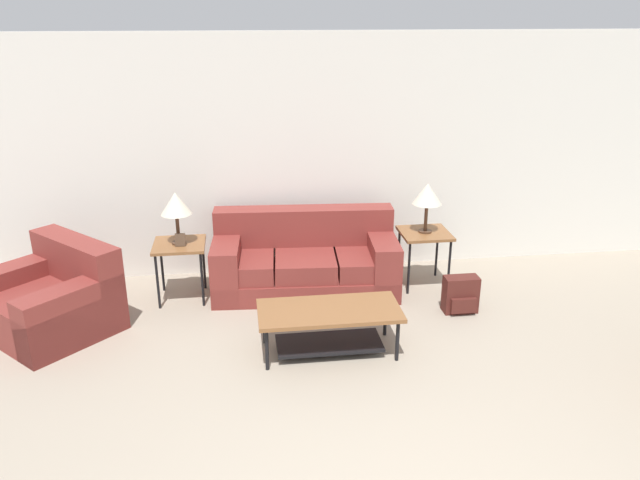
{
  "coord_description": "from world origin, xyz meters",
  "views": [
    {
      "loc": [
        -0.87,
        -2.29,
        2.81
      ],
      "look_at": [
        -0.16,
        3.06,
        0.8
      ],
      "focal_mm": 35.0,
      "sensor_mm": 36.0,
      "label": 1
    }
  ],
  "objects_px": {
    "couch": "(305,262)",
    "table_lamp_left": "(176,204)",
    "armchair": "(52,300)",
    "backpack": "(461,295)",
    "side_table_left": "(180,249)",
    "coffee_table": "(329,320)",
    "side_table_right": "(425,238)",
    "table_lamp_right": "(427,195)"
  },
  "relations": [
    {
      "from": "armchair",
      "to": "table_lamp_right",
      "type": "xyz_separation_m",
      "value": [
        3.68,
        0.5,
        0.73
      ]
    },
    {
      "from": "coffee_table",
      "to": "backpack",
      "type": "xyz_separation_m",
      "value": [
        1.39,
        0.58,
        -0.13
      ]
    },
    {
      "from": "couch",
      "to": "armchair",
      "type": "distance_m",
      "value": 2.48
    },
    {
      "from": "side_table_left",
      "to": "table_lamp_left",
      "type": "relative_size",
      "value": 1.13
    },
    {
      "from": "couch",
      "to": "coffee_table",
      "type": "relative_size",
      "value": 1.61
    },
    {
      "from": "side_table_left",
      "to": "coffee_table",
      "type": "bearing_deg",
      "value": -43.35
    },
    {
      "from": "armchair",
      "to": "table_lamp_left",
      "type": "relative_size",
      "value": 2.76
    },
    {
      "from": "side_table_right",
      "to": "side_table_left",
      "type": "bearing_deg",
      "value": 180.0
    },
    {
      "from": "table_lamp_left",
      "to": "couch",
      "type": "bearing_deg",
      "value": 3.05
    },
    {
      "from": "coffee_table",
      "to": "table_lamp_left",
      "type": "relative_size",
      "value": 2.3
    },
    {
      "from": "couch",
      "to": "armchair",
      "type": "relative_size",
      "value": 1.34
    },
    {
      "from": "side_table_right",
      "to": "backpack",
      "type": "relative_size",
      "value": 1.64
    },
    {
      "from": "table_lamp_left",
      "to": "backpack",
      "type": "bearing_deg",
      "value": -13.95
    },
    {
      "from": "armchair",
      "to": "backpack",
      "type": "height_order",
      "value": "armchair"
    },
    {
      "from": "couch",
      "to": "side_table_left",
      "type": "relative_size",
      "value": 3.26
    },
    {
      "from": "side_table_left",
      "to": "backpack",
      "type": "height_order",
      "value": "side_table_left"
    },
    {
      "from": "side_table_left",
      "to": "table_lamp_left",
      "type": "xyz_separation_m",
      "value": [
        0.0,
        0.0,
        0.47
      ]
    },
    {
      "from": "side_table_right",
      "to": "table_lamp_left",
      "type": "distance_m",
      "value": 2.58
    },
    {
      "from": "armchair",
      "to": "coffee_table",
      "type": "height_order",
      "value": "armchair"
    },
    {
      "from": "armchair",
      "to": "side_table_left",
      "type": "xyz_separation_m",
      "value": [
        1.14,
        0.5,
        0.25
      ]
    },
    {
      "from": "armchair",
      "to": "backpack",
      "type": "xyz_separation_m",
      "value": [
        3.86,
        -0.18,
        -0.11
      ]
    },
    {
      "from": "table_lamp_left",
      "to": "side_table_right",
      "type": "bearing_deg",
      "value": 0.0
    },
    {
      "from": "couch",
      "to": "table_lamp_left",
      "type": "distance_m",
      "value": 1.46
    },
    {
      "from": "couch",
      "to": "table_lamp_right",
      "type": "xyz_separation_m",
      "value": [
        1.27,
        -0.07,
        0.71
      ]
    },
    {
      "from": "coffee_table",
      "to": "table_lamp_right",
      "type": "distance_m",
      "value": 1.88
    },
    {
      "from": "couch",
      "to": "side_table_left",
      "type": "xyz_separation_m",
      "value": [
        -1.27,
        -0.07,
        0.24
      ]
    },
    {
      "from": "armchair",
      "to": "backpack",
      "type": "relative_size",
      "value": 4.0
    },
    {
      "from": "couch",
      "to": "armchair",
      "type": "bearing_deg",
      "value": -166.82
    },
    {
      "from": "couch",
      "to": "backpack",
      "type": "distance_m",
      "value": 1.64
    },
    {
      "from": "table_lamp_left",
      "to": "backpack",
      "type": "distance_m",
      "value": 2.93
    },
    {
      "from": "couch",
      "to": "table_lamp_left",
      "type": "relative_size",
      "value": 3.69
    },
    {
      "from": "armchair",
      "to": "side_table_right",
      "type": "distance_m",
      "value": 3.72
    },
    {
      "from": "couch",
      "to": "coffee_table",
      "type": "height_order",
      "value": "couch"
    },
    {
      "from": "coffee_table",
      "to": "table_lamp_left",
      "type": "bearing_deg",
      "value": 136.65
    },
    {
      "from": "couch",
      "to": "table_lamp_right",
      "type": "bearing_deg",
      "value": -3.07
    },
    {
      "from": "side_table_left",
      "to": "side_table_right",
      "type": "xyz_separation_m",
      "value": [
        2.54,
        0.0,
        0.0
      ]
    },
    {
      "from": "side_table_left",
      "to": "side_table_right",
      "type": "relative_size",
      "value": 1.0
    },
    {
      "from": "couch",
      "to": "coffee_table",
      "type": "bearing_deg",
      "value": -87.36
    },
    {
      "from": "table_lamp_left",
      "to": "coffee_table",
      "type": "bearing_deg",
      "value": -43.35
    },
    {
      "from": "table_lamp_right",
      "to": "armchair",
      "type": "bearing_deg",
      "value": -172.3
    },
    {
      "from": "side_table_right",
      "to": "coffee_table",
      "type": "bearing_deg",
      "value": -133.74
    },
    {
      "from": "couch",
      "to": "table_lamp_right",
      "type": "distance_m",
      "value": 1.45
    }
  ]
}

